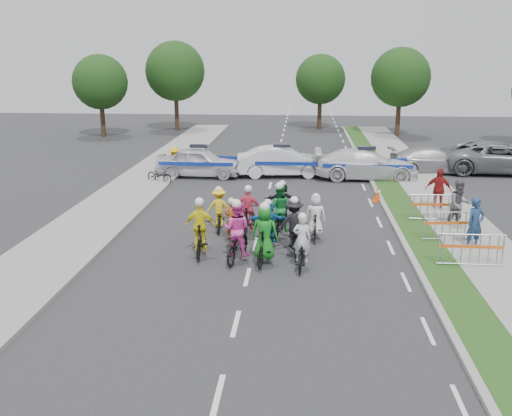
# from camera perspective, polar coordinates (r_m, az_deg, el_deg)

# --- Properties ---
(ground) EXTENTS (90.00, 90.00, 0.00)m
(ground) POSITION_cam_1_polar(r_m,az_deg,el_deg) (16.92, -0.87, -6.92)
(ground) COLOR #28282B
(ground) RESTS_ON ground
(curb_right) EXTENTS (0.20, 60.00, 0.12)m
(curb_right) POSITION_cam_1_polar(r_m,az_deg,el_deg) (21.84, 13.86, -2.03)
(curb_right) COLOR gray
(curb_right) RESTS_ON ground
(grass_strip) EXTENTS (1.20, 60.00, 0.11)m
(grass_strip) POSITION_cam_1_polar(r_m,az_deg,el_deg) (21.97, 15.66, -2.07)
(grass_strip) COLOR #224817
(grass_strip) RESTS_ON ground
(sidewalk_right) EXTENTS (2.40, 60.00, 0.13)m
(sidewalk_right) POSITION_cam_1_polar(r_m,az_deg,el_deg) (22.39, 20.19, -2.10)
(sidewalk_right) COLOR gray
(sidewalk_right) RESTS_ON ground
(sidewalk_left) EXTENTS (3.00, 60.00, 0.13)m
(sidewalk_left) POSITION_cam_1_polar(r_m,az_deg,el_deg) (22.98, -16.00, -1.31)
(sidewalk_left) COLOR gray
(sidewalk_left) RESTS_ON ground
(rider_0) EXTENTS (0.75, 1.79, 1.78)m
(rider_0) POSITION_cam_1_polar(r_m,az_deg,el_deg) (17.49, 4.59, -4.15)
(rider_0) COLOR black
(rider_0) RESTS_ON ground
(rider_1) EXTENTS (0.92, 1.97, 2.01)m
(rider_1) POSITION_cam_1_polar(r_m,az_deg,el_deg) (17.72, 0.87, -3.20)
(rider_1) COLOR black
(rider_1) RESTS_ON ground
(rider_2) EXTENTS (1.06, 2.08, 2.02)m
(rider_2) POSITION_cam_1_polar(r_m,az_deg,el_deg) (18.02, -1.92, -2.99)
(rider_2) COLOR black
(rider_2) RESTS_ON ground
(rider_3) EXTENTS (1.00, 1.89, 1.97)m
(rider_3) POSITION_cam_1_polar(r_m,az_deg,el_deg) (18.49, -5.56, -2.55)
(rider_3) COLOR black
(rider_3) RESTS_ON ground
(rider_4) EXTENTS (1.14, 1.96, 1.92)m
(rider_4) POSITION_cam_1_polar(r_m,az_deg,el_deg) (18.79, 3.80, -2.25)
(rider_4) COLOR black
(rider_4) RESTS_ON ground
(rider_5) EXTENTS (1.36, 1.63, 1.68)m
(rider_5) POSITION_cam_1_polar(r_m,az_deg,el_deg) (19.29, 1.21, -1.83)
(rider_5) COLOR black
(rider_5) RESTS_ON ground
(rider_6) EXTENTS (0.82, 1.70, 1.66)m
(rider_6) POSITION_cam_1_polar(r_m,az_deg,el_deg) (19.61, -2.40, -2.05)
(rider_6) COLOR black
(rider_6) RESTS_ON ground
(rider_7) EXTENTS (0.73, 1.63, 1.70)m
(rider_7) POSITION_cam_1_polar(r_m,az_deg,el_deg) (20.15, 5.95, -1.31)
(rider_7) COLOR black
(rider_7) RESTS_ON ground
(rider_8) EXTENTS (0.89, 2.00, 1.98)m
(rider_8) POSITION_cam_1_polar(r_m,az_deg,el_deg) (20.50, 2.33, -0.77)
(rider_8) COLOR black
(rider_8) RESTS_ON ground
(rider_9) EXTENTS (0.97, 1.80, 1.83)m
(rider_9) POSITION_cam_1_polar(r_m,az_deg,el_deg) (20.64, -0.75, -0.71)
(rider_9) COLOR black
(rider_9) RESTS_ON ground
(rider_10) EXTENTS (0.97, 1.70, 1.70)m
(rider_10) POSITION_cam_1_polar(r_m,az_deg,el_deg) (21.09, -3.69, -0.50)
(rider_10) COLOR black
(rider_10) RESTS_ON ground
(rider_11) EXTENTS (1.40, 1.67, 1.73)m
(rider_11) POSITION_cam_1_polar(r_m,az_deg,el_deg) (21.86, 2.62, 0.27)
(rider_11) COLOR black
(rider_11) RESTS_ON ground
(police_car_0) EXTENTS (4.63, 2.04, 1.55)m
(police_car_0) POSITION_cam_1_polar(r_m,az_deg,el_deg) (30.48, -5.72, 4.60)
(police_car_0) COLOR silver
(police_car_0) RESTS_ON ground
(police_car_1) EXTENTS (4.91, 2.17, 1.57)m
(police_car_1) POSITION_cam_1_polar(r_m,az_deg,el_deg) (30.42, 2.59, 4.65)
(police_car_1) COLOR silver
(police_car_1) RESTS_ON ground
(police_car_2) EXTENTS (5.35, 2.18, 1.55)m
(police_car_2) POSITION_cam_1_polar(r_m,az_deg,el_deg) (30.26, 10.94, 4.32)
(police_car_2) COLOR silver
(police_car_2) RESTS_ON ground
(civilian_sedan) EXTENTS (4.82, 2.13, 1.38)m
(civilian_sedan) POSITION_cam_1_polar(r_m,az_deg,el_deg) (32.78, 17.26, 4.58)
(civilian_sedan) COLOR #A1A1A6
(civilian_sedan) RESTS_ON ground
(civilian_suv) EXTENTS (6.32, 3.20, 1.71)m
(civilian_suv) POSITION_cam_1_polar(r_m,az_deg,el_deg) (33.87, 23.23, 4.65)
(civilian_suv) COLOR slate
(civilian_suv) RESTS_ON ground
(spectator_0) EXTENTS (0.76, 0.64, 1.76)m
(spectator_0) POSITION_cam_1_polar(r_m,az_deg,el_deg) (20.36, 21.07, -1.47)
(spectator_0) COLOR navy
(spectator_0) RESTS_ON ground
(spectator_1) EXTENTS (1.08, 0.94, 1.88)m
(spectator_1) POSITION_cam_1_polar(r_m,az_deg,el_deg) (22.45, 19.68, 0.32)
(spectator_1) COLOR #535257
(spectator_1) RESTS_ON ground
(spectator_2) EXTENTS (1.14, 0.77, 1.80)m
(spectator_2) POSITION_cam_1_polar(r_m,az_deg,el_deg) (24.78, 17.76, 1.74)
(spectator_2) COLOR maroon
(spectator_2) RESTS_ON ground
(marshal_hiviz) EXTENTS (1.17, 0.86, 1.63)m
(marshal_hiviz) POSITION_cam_1_polar(r_m,az_deg,el_deg) (30.34, -8.13, 4.55)
(marshal_hiviz) COLOR #F3B40C
(marshal_hiviz) RESTS_ON ground
(barrier_0) EXTENTS (2.00, 0.51, 1.12)m
(barrier_0) POSITION_cam_1_polar(r_m,az_deg,el_deg) (18.53, 20.66, -4.09)
(barrier_0) COLOR #A5A8AD
(barrier_0) RESTS_ON ground
(barrier_1) EXTENTS (2.05, 0.75, 1.12)m
(barrier_1) POSITION_cam_1_polar(r_m,az_deg,el_deg) (20.82, 18.84, -1.83)
(barrier_1) COLOR #A5A8AD
(barrier_1) RESTS_ON ground
(barrier_2) EXTENTS (2.02, 0.57, 1.12)m
(barrier_2) POSITION_cam_1_polar(r_m,az_deg,el_deg) (23.12, 17.41, -0.04)
(barrier_2) COLOR #A5A8AD
(barrier_2) RESTS_ON ground
(cone_0) EXTENTS (0.40, 0.40, 0.70)m
(cone_0) POSITION_cam_1_polar(r_m,az_deg,el_deg) (25.84, 12.02, 1.40)
(cone_0) COLOR #F24C0C
(cone_0) RESTS_ON ground
(cone_1) EXTENTS (0.40, 0.40, 0.70)m
(cone_1) POSITION_cam_1_polar(r_m,az_deg,el_deg) (29.71, 13.53, 3.11)
(cone_1) COLOR #F24C0C
(cone_1) RESTS_ON ground
(parked_bike) EXTENTS (1.66, 1.23, 0.83)m
(parked_bike) POSITION_cam_1_polar(r_m,az_deg,el_deg) (29.21, -9.62, 3.27)
(parked_bike) COLOR black
(parked_bike) RESTS_ON ground
(tree_0) EXTENTS (4.20, 4.20, 6.30)m
(tree_0) POSITION_cam_1_polar(r_m,az_deg,el_deg) (46.32, -15.32, 12.04)
(tree_0) COLOR #382619
(tree_0) RESTS_ON ground
(tree_1) EXTENTS (4.55, 4.55, 6.82)m
(tree_1) POSITION_cam_1_polar(r_m,az_deg,el_deg) (46.24, 14.26, 12.54)
(tree_1) COLOR #382619
(tree_1) RESTS_ON ground
(tree_3) EXTENTS (4.90, 4.90, 7.35)m
(tree_3) POSITION_cam_1_polar(r_m,az_deg,el_deg) (48.76, -8.08, 13.38)
(tree_3) COLOR #382619
(tree_3) RESTS_ON ground
(tree_4) EXTENTS (4.20, 4.20, 6.30)m
(tree_4) POSITION_cam_1_polar(r_m,az_deg,el_deg) (49.66, 6.46, 12.66)
(tree_4) COLOR #382619
(tree_4) RESTS_ON ground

